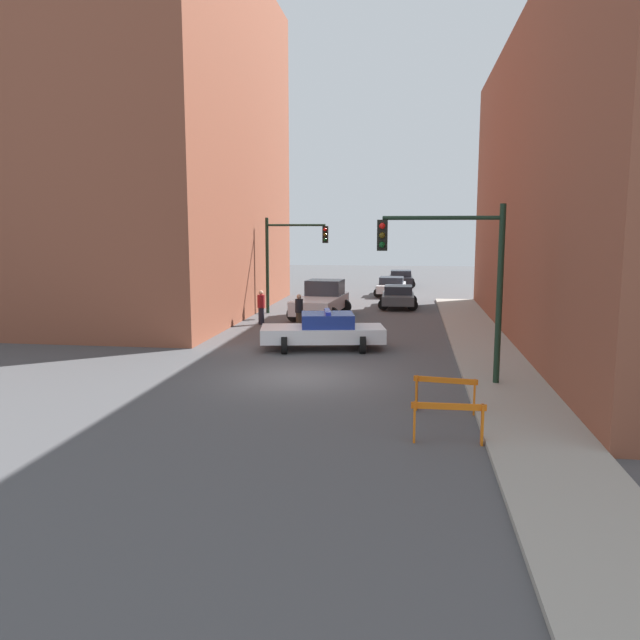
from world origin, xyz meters
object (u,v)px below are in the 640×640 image
object	(u,v)px
police_car	(324,331)
parked_car_far	(401,278)
traffic_light_near	(459,266)
pedestrian_crossing	(299,312)
traffic_light_far	(287,251)
pedestrian_corner	(261,307)
barrier_front	(448,416)
parked_car_near	(398,296)
barrier_mid	(445,389)
parked_car_mid	(392,286)
white_truck	(322,300)

from	to	relation	value
police_car	parked_car_far	world-z (taller)	police_car
traffic_light_near	pedestrian_crossing	distance (m)	11.59
traffic_light_far	pedestrian_corner	size ratio (longest dim) A/B	3.13
traffic_light_near	pedestrian_corner	distance (m)	14.00
traffic_light_far	barrier_front	bearing A→B (deg)	-69.48
parked_car_near	barrier_mid	bearing A→B (deg)	-86.37
police_car	parked_car_mid	xyz separation A→B (m)	(1.99, 19.94, -0.05)
parked_car_far	barrier_mid	world-z (taller)	parked_car_far
traffic_light_near	police_car	world-z (taller)	traffic_light_near
white_truck	barrier_front	xyz separation A→B (m)	(5.44, -18.86, -0.29)
traffic_light_far	white_truck	bearing A→B (deg)	-30.20
white_truck	parked_car_near	world-z (taller)	white_truck
traffic_light_far	parked_car_far	world-z (taller)	traffic_light_far
traffic_light_near	barrier_front	xyz separation A→B (m)	(-0.52, -5.23, -2.91)
barrier_mid	parked_car_near	bearing A→B (deg)	94.33
traffic_light_near	pedestrian_corner	world-z (taller)	traffic_light_near
pedestrian_crossing	barrier_mid	xyz separation A→B (m)	(5.92, -12.17, -0.24)
barrier_mid	parked_car_far	bearing A→B (deg)	92.74
parked_car_near	pedestrian_corner	xyz separation A→B (m)	(-6.45, -7.51, 0.19)
traffic_light_far	parked_car_mid	distance (m)	11.73
traffic_light_far	pedestrian_corner	world-z (taller)	traffic_light_far
parked_car_near	pedestrian_crossing	distance (m)	9.99
pedestrian_crossing	barrier_front	xyz separation A→B (m)	(5.86, -14.52, -0.24)
police_car	barrier_mid	xyz separation A→B (m)	(4.18, -7.83, -0.11)
traffic_light_far	parked_car_near	distance (m)	7.42
police_car	parked_car_far	xyz separation A→B (m)	(2.51, 26.95, -0.05)
barrier_front	barrier_mid	bearing A→B (deg)	88.54
traffic_light_near	white_truck	bearing A→B (deg)	113.63
parked_car_far	pedestrian_corner	bearing A→B (deg)	-108.02
white_truck	parked_car_near	bearing A→B (deg)	55.01
parked_car_near	parked_car_mid	bearing A→B (deg)	94.41
traffic_light_near	barrier_front	world-z (taller)	traffic_light_near
traffic_light_far	white_truck	xyz separation A→B (m)	(2.07, -1.20, -2.49)
parked_car_far	pedestrian_corner	xyz separation A→B (m)	(-6.39, -21.12, 0.19)
police_car	white_truck	bearing A→B (deg)	-1.50
parked_car_near	pedestrian_corner	size ratio (longest dim) A/B	2.60
police_car	pedestrian_corner	xyz separation A→B (m)	(-3.88, 5.83, 0.14)
police_car	white_truck	xyz separation A→B (m)	(-1.32, 8.67, 0.18)
pedestrian_crossing	barrier_mid	bearing A→B (deg)	8.63
barrier_front	barrier_mid	distance (m)	2.36
traffic_light_near	parked_car_mid	xyz separation A→B (m)	(-2.65, 24.90, -2.86)
traffic_light_near	barrier_front	size ratio (longest dim) A/B	3.25
traffic_light_far	white_truck	distance (m)	3.45
police_car	parked_car_near	bearing A→B (deg)	-21.11
white_truck	parked_car_mid	bearing A→B (deg)	78.54
parked_car_near	pedestrian_crossing	world-z (taller)	pedestrian_crossing
police_car	white_truck	world-z (taller)	white_truck
pedestrian_corner	police_car	bearing A→B (deg)	80.55
white_truck	barrier_front	distance (m)	19.63
pedestrian_crossing	barrier_mid	world-z (taller)	pedestrian_crossing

